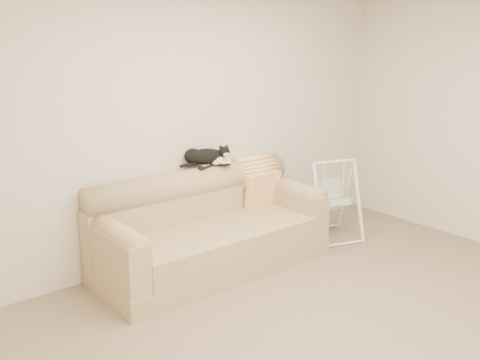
# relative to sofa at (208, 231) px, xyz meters

# --- Properties ---
(ground_plane) EXTENTS (5.00, 5.00, 0.00)m
(ground_plane) POSITION_rel_sofa_xyz_m (0.09, -1.62, -0.35)
(ground_plane) COLOR #7A6854
(ground_plane) RESTS_ON ground
(room_shell) EXTENTS (5.04, 4.04, 2.60)m
(room_shell) POSITION_rel_sofa_xyz_m (0.09, -1.62, 1.18)
(room_shell) COLOR beige
(room_shell) RESTS_ON ground
(sofa) EXTENTS (2.20, 0.93, 0.90)m
(sofa) POSITION_rel_sofa_xyz_m (0.00, 0.00, 0.00)
(sofa) COLOR tan
(sofa) RESTS_ON ground
(remote_a) EXTENTS (0.19, 0.11, 0.03)m
(remote_a) POSITION_rel_sofa_xyz_m (0.14, 0.22, 0.56)
(remote_a) COLOR black
(remote_a) RESTS_ON sofa
(remote_b) EXTENTS (0.16, 0.15, 0.02)m
(remote_b) POSITION_rel_sofa_xyz_m (0.32, 0.21, 0.56)
(remote_b) COLOR black
(remote_b) RESTS_ON sofa
(tuxedo_cat) EXTENTS (0.51, 0.33, 0.20)m
(tuxedo_cat) POSITION_rel_sofa_xyz_m (0.17, 0.26, 0.65)
(tuxedo_cat) COLOR black
(tuxedo_cat) RESTS_ON sofa
(throw_blanket) EXTENTS (0.43, 0.38, 0.58)m
(throw_blanket) POSITION_rel_sofa_xyz_m (0.75, 0.23, 0.37)
(throw_blanket) COLOR orange
(throw_blanket) RESTS_ON sofa
(baby_swing) EXTENTS (0.67, 0.69, 0.87)m
(baby_swing) POSITION_rel_sofa_xyz_m (1.47, -0.22, 0.08)
(baby_swing) COLOR white
(baby_swing) RESTS_ON ground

